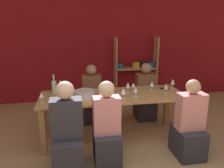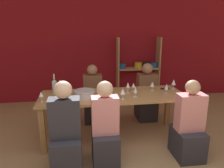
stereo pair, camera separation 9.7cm
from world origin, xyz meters
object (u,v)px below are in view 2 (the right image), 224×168
(person_near_c, at_px, (188,130))
(wine_glass_white_c, at_px, (133,85))
(shelf_unit, at_px, (138,77))
(wine_bottle_green, at_px, (61,93))
(wine_glass_empty_c, at_px, (166,87))
(person_near_a, at_px, (105,134))
(wine_glass_white_a, at_px, (128,85))
(wine_glass_empty_d, at_px, (135,90))
(wine_glass_empty_b, at_px, (105,83))
(wine_glass_white_b, at_px, (63,90))
(wine_glass_red_a, at_px, (123,91))
(dining_table, at_px, (113,100))
(wine_glass_empty_a, at_px, (174,82))
(wine_bottle_dark, at_px, (55,86))
(person_far_b, at_px, (146,98))
(person_near_b, at_px, (66,139))
(wine_glass_white_e, at_px, (41,95))
(mixing_bowl, at_px, (84,94))
(person_far_a, at_px, (93,101))
(wine_glass_white_d, at_px, (152,84))
(cell_phone, at_px, (165,89))

(person_near_c, bearing_deg, wine_glass_white_c, 127.17)
(shelf_unit, distance_m, wine_bottle_green, 2.71)
(wine_glass_empty_c, bearing_deg, wine_glass_white_c, 162.02)
(person_near_a, bearing_deg, wine_glass_white_a, 57.20)
(wine_glass_empty_d, bearing_deg, wine_glass_empty_b, 137.27)
(wine_glass_white_b, bearing_deg, wine_glass_red_a, -13.57)
(wine_glass_empty_b, height_order, wine_glass_empty_c, wine_glass_empty_b)
(dining_table, relative_size, wine_glass_empty_a, 13.74)
(shelf_unit, bearing_deg, wine_bottle_dark, -137.96)
(person_far_b, bearing_deg, person_near_b, 44.29)
(wine_glass_white_e, relative_size, person_near_a, 0.13)
(wine_glass_white_c, bearing_deg, person_near_b, -140.94)
(wine_glass_empty_d, bearing_deg, wine_glass_red_a, -158.52)
(wine_glass_empty_a, height_order, wine_glass_white_c, wine_glass_empty_a)
(mixing_bowl, bearing_deg, dining_table, 8.24)
(mixing_bowl, bearing_deg, person_far_a, 78.05)
(mixing_bowl, relative_size, wine_bottle_dark, 1.02)
(wine_glass_white_d, bearing_deg, wine_glass_empty_b, 172.24)
(person_near_c, bearing_deg, dining_table, 144.95)
(wine_glass_empty_c, distance_m, wine_glass_white_e, 1.98)
(wine_glass_empty_b, xyz_separation_m, wine_glass_empty_c, (0.99, -0.29, -0.02))
(wine_glass_white_e, bearing_deg, dining_table, 9.77)
(wine_glass_empty_a, height_order, wine_glass_white_d, wine_glass_empty_a)
(person_far_a, xyz_separation_m, person_far_b, (1.07, -0.03, 0.00))
(person_near_a, bearing_deg, wine_glass_empty_d, 43.33)
(cell_phone, bearing_deg, person_near_c, -87.86)
(person_near_a, bearing_deg, wine_glass_red_a, 52.85)
(wine_glass_white_d, height_order, person_far_b, person_far_b)
(shelf_unit, xyz_separation_m, wine_glass_red_a, (-0.80, -2.13, 0.31))
(wine_glass_white_a, distance_m, person_near_a, 0.97)
(wine_glass_empty_c, xyz_separation_m, wine_glass_white_c, (-0.52, 0.17, -0.00))
(wine_glass_white_c, height_order, wine_glass_empty_d, wine_glass_empty_d)
(cell_phone, height_order, person_far_a, person_far_a)
(wine_glass_empty_d, xyz_separation_m, person_far_a, (-0.62, 0.90, -0.46))
(wine_glass_white_a, distance_m, wine_glass_empty_c, 0.63)
(wine_bottle_green, height_order, wine_glass_empty_b, wine_bottle_green)
(wine_bottle_green, distance_m, person_far_b, 1.88)
(shelf_unit, relative_size, wine_glass_white_b, 9.09)
(wine_glass_white_b, xyz_separation_m, wine_glass_white_e, (-0.30, -0.16, -0.01))
(shelf_unit, distance_m, person_far_a, 1.67)
(wine_glass_red_a, xyz_separation_m, person_far_a, (-0.40, 0.98, -0.47))
(wine_glass_white_b, bearing_deg, wine_glass_empty_c, -0.63)
(wine_glass_white_d, distance_m, wine_glass_empty_d, 0.47)
(wine_glass_empty_c, bearing_deg, wine_glass_empty_a, 44.82)
(dining_table, height_order, cell_phone, cell_phone)
(dining_table, xyz_separation_m, person_far_a, (-0.29, 0.74, -0.25))
(shelf_unit, bearing_deg, wine_glass_empty_b, -121.81)
(wine_bottle_dark, xyz_separation_m, person_far_a, (0.65, 0.52, -0.47))
(wine_glass_empty_d, distance_m, person_near_a, 0.86)
(wine_glass_white_a, bearing_deg, wine_glass_white_b, -175.62)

